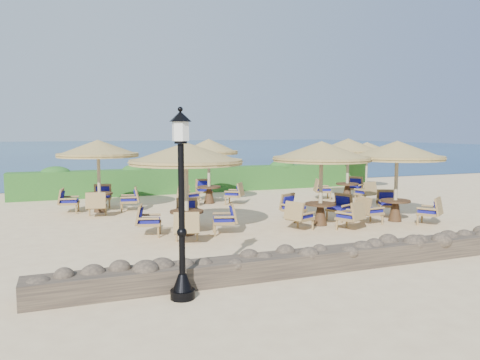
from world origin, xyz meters
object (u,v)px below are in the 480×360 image
cafe_set_2 (397,162)px  cafe_set_4 (209,160)px  cafe_set_0 (186,168)px  cafe_set_3 (98,162)px  cafe_set_5 (348,156)px  extra_parasol (367,147)px  cafe_set_1 (321,166)px  lamp_post (182,213)px

cafe_set_2 → cafe_set_4: (-4.62, 5.85, -0.15)m
cafe_set_0 → cafe_set_3: same height
cafe_set_3 → cafe_set_5: 10.34m
extra_parasol → cafe_set_2: bearing=-119.8°
cafe_set_1 → cafe_set_3: size_ratio=1.04×
cafe_set_2 → cafe_set_3: size_ratio=1.02×
extra_parasol → cafe_set_1: (-6.95, -7.19, -0.28)m
cafe_set_2 → cafe_set_4: 7.46m
cafe_set_0 → cafe_set_1: same height
lamp_post → cafe_set_4: bearing=70.4°
cafe_set_2 → cafe_set_3: bearing=149.3°
cafe_set_1 → cafe_set_5: (4.00, 4.49, 0.01)m
cafe_set_2 → cafe_set_5: (1.34, 4.79, -0.06)m
cafe_set_0 → cafe_set_2: bearing=-3.7°
cafe_set_1 → cafe_set_4: 5.89m
cafe_set_2 → lamp_post: bearing=-151.5°
cafe_set_1 → cafe_set_3: bearing=141.4°
lamp_post → cafe_set_3: lamp_post is taller
cafe_set_0 → cafe_set_3: bearing=112.6°
extra_parasol → cafe_set_0: (-11.24, -7.04, -0.24)m
extra_parasol → cafe_set_2: (-4.29, -7.49, -0.21)m
cafe_set_1 → cafe_set_3: same height
cafe_set_0 → cafe_set_4: 5.88m
lamp_post → cafe_set_3: 9.88m
cafe_set_1 → cafe_set_4: same height
lamp_post → cafe_set_2: size_ratio=1.09×
lamp_post → cafe_set_2: (8.31, 4.51, 0.41)m
cafe_set_2 → cafe_set_3: (-8.98, 5.34, -0.10)m
cafe_set_0 → extra_parasol: bearing=32.1°
extra_parasol → cafe_set_4: cafe_set_4 is taller
cafe_set_4 → cafe_set_5: same height
extra_parasol → cafe_set_4: bearing=-169.6°
cafe_set_2 → cafe_set_3: same height
lamp_post → cafe_set_0: 5.15m
extra_parasol → cafe_set_4: 9.07m
cafe_set_2 → cafe_set_3: 10.45m
extra_parasol → cafe_set_4: size_ratio=0.87×
cafe_set_3 → cafe_set_5: (10.32, -0.56, 0.04)m
cafe_set_4 → extra_parasol: bearing=10.4°
lamp_post → cafe_set_5: (9.65, 9.29, 0.35)m
cafe_set_3 → cafe_set_5: same height
extra_parasol → cafe_set_0: cafe_set_0 is taller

